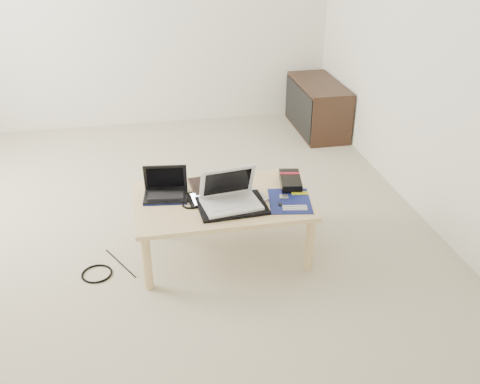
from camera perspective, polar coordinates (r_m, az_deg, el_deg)
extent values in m
plane|color=#C1B89C|center=(4.01, -9.80, -2.85)|extent=(4.00, 4.00, 0.00)
cube|color=silver|center=(1.58, -10.26, -0.34)|extent=(4.00, 0.10, 2.60)
cube|color=silver|center=(4.07, 19.89, 16.18)|extent=(0.10, 4.00, 2.60)
cube|color=#E4BB89|center=(3.40, -1.97, -0.94)|extent=(1.10, 0.70, 0.03)
cylinder|color=#E4BB89|center=(3.22, -9.89, -7.45)|extent=(0.06, 0.06, 0.37)
cylinder|color=#E4BB89|center=(3.36, 7.42, -5.55)|extent=(0.06, 0.06, 0.37)
cylinder|color=#E4BB89|center=(3.73, -10.29, -2.13)|extent=(0.06, 0.06, 0.37)
cylinder|color=#E4BB89|center=(3.85, 4.70, -0.69)|extent=(0.06, 0.06, 0.37)
cube|color=#361F16|center=(5.51, 8.28, 8.99)|extent=(0.40, 0.90, 0.50)
cube|color=black|center=(5.44, 6.26, 8.90)|extent=(0.02, 0.86, 0.44)
cube|color=black|center=(3.53, -2.94, 0.77)|extent=(0.31, 0.27, 0.03)
cube|color=black|center=(3.43, -7.92, -0.48)|extent=(0.30, 0.22, 0.02)
cube|color=black|center=(3.42, -7.94, -0.35)|extent=(0.24, 0.13, 0.00)
cube|color=black|center=(3.36, -7.99, -0.92)|extent=(0.06, 0.03, 0.00)
cube|color=black|center=(3.45, -7.97, 1.58)|extent=(0.28, 0.08, 0.18)
cube|color=black|center=(3.45, -7.97, 1.52)|extent=(0.24, 0.06, 0.15)
cube|color=#0B1443|center=(3.35, -8.00, -1.32)|extent=(0.27, 0.05, 0.01)
cube|color=black|center=(3.39, -3.36, -0.66)|extent=(0.27, 0.22, 0.01)
cube|color=white|center=(3.39, -3.37, -0.56)|extent=(0.22, 0.17, 0.00)
cube|color=#BABBBF|center=(3.43, 1.91, -0.24)|extent=(0.12, 0.20, 0.02)
cube|color=#A4A5AA|center=(3.42, 1.91, -0.10)|extent=(0.09, 0.17, 0.00)
cube|color=black|center=(3.29, -0.88, -1.47)|extent=(0.43, 0.32, 0.02)
cube|color=silver|center=(3.27, -0.93, -1.31)|extent=(0.37, 0.28, 0.02)
cube|color=white|center=(3.26, -0.90, -1.19)|extent=(0.30, 0.17, 0.00)
cube|color=silver|center=(3.19, -0.42, -1.91)|extent=(0.08, 0.04, 0.00)
cube|color=silver|center=(3.28, -1.36, 1.11)|extent=(0.35, 0.14, 0.22)
cube|color=black|center=(3.28, -1.33, 1.03)|extent=(0.30, 0.11, 0.18)
cube|color=#0D1857|center=(3.37, 5.32, -0.96)|extent=(0.31, 0.36, 0.01)
cube|color=#BABBBF|center=(3.40, 4.71, -0.50)|extent=(0.06, 0.06, 0.01)
cube|color=yellow|center=(3.46, 6.40, -0.05)|extent=(0.11, 0.03, 0.01)
cube|color=yellow|center=(3.45, 6.43, -0.20)|extent=(0.11, 0.03, 0.01)
cube|color=silver|center=(3.31, 5.83, -1.49)|extent=(0.15, 0.04, 0.01)
cube|color=silver|center=(3.29, 5.87, -1.68)|extent=(0.15, 0.04, 0.01)
cube|color=silver|center=(3.27, 5.91, -1.87)|extent=(0.15, 0.04, 0.01)
cube|color=black|center=(3.32, 4.31, -1.33)|extent=(0.03, 0.03, 0.01)
cube|color=black|center=(3.56, 5.39, 1.18)|extent=(0.18, 0.29, 0.06)
cube|color=maroon|center=(3.60, 5.32, 2.01)|extent=(0.14, 0.06, 0.00)
torus|color=black|center=(3.33, -5.34, -1.33)|extent=(0.13, 0.13, 0.01)
torus|color=black|center=(3.50, -15.03, -8.42)|extent=(0.20, 0.20, 0.01)
cylinder|color=black|center=(3.57, -12.64, -7.42)|extent=(0.19, 0.35, 0.01)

